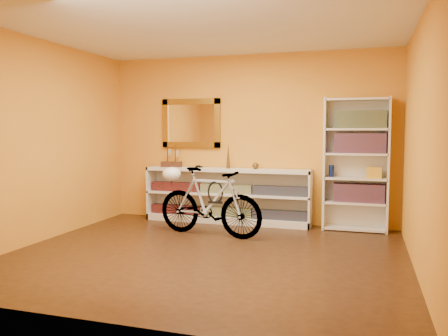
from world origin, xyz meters
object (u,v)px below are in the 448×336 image
(bookcase, at_px, (356,165))
(bicycle, at_px, (209,202))
(console_unit, at_px, (227,196))
(helmet, at_px, (172,174))

(bookcase, bearing_deg, bicycle, -153.27)
(console_unit, relative_size, bicycle, 1.64)
(console_unit, height_order, helmet, helmet)
(console_unit, xyz_separation_m, helmet, (-0.56, -0.82, 0.39))
(console_unit, xyz_separation_m, bookcase, (1.92, 0.03, 0.52))
(bicycle, bearing_deg, bookcase, -53.76)
(console_unit, relative_size, bookcase, 1.37)
(console_unit, bearing_deg, bookcase, 0.75)
(console_unit, bearing_deg, bicycle, -87.81)
(bookcase, xyz_separation_m, helmet, (-2.48, -0.85, -0.13))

